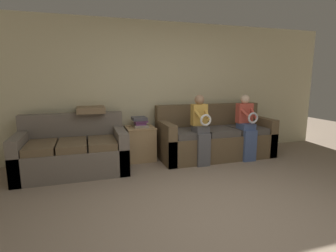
% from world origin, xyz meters
% --- Properties ---
extents(ground_plane, '(14.00, 14.00, 0.00)m').
position_xyz_m(ground_plane, '(0.00, 0.00, 0.00)').
color(ground_plane, gray).
extents(wall_back, '(7.39, 0.06, 2.55)m').
position_xyz_m(wall_back, '(0.00, 2.75, 1.27)').
color(wall_back, beige).
rests_on(wall_back, ground_plane).
extents(couch_main, '(2.17, 0.88, 0.99)m').
position_xyz_m(couch_main, '(0.97, 2.25, 0.35)').
color(couch_main, brown).
rests_on(couch_main, ground_plane).
extents(couch_side, '(1.66, 0.96, 0.91)m').
position_xyz_m(couch_side, '(-1.61, 2.16, 0.32)').
color(couch_side, '#70665B').
rests_on(couch_side, ground_plane).
extents(child_left_seated, '(0.27, 0.37, 1.22)m').
position_xyz_m(child_left_seated, '(0.51, 1.88, 0.68)').
color(child_left_seated, '#56565B').
rests_on(child_left_seated, ground_plane).
extents(child_right_seated, '(0.30, 0.37, 1.20)m').
position_xyz_m(child_right_seated, '(1.42, 1.88, 0.66)').
color(child_right_seated, '#475B8E').
rests_on(child_right_seated, ground_plane).
extents(side_shelf, '(0.52, 0.50, 0.62)m').
position_xyz_m(side_shelf, '(-0.45, 2.45, 0.32)').
color(side_shelf, tan).
rests_on(side_shelf, ground_plane).
extents(book_stack, '(0.28, 0.30, 0.19)m').
position_xyz_m(book_stack, '(-0.45, 2.45, 0.72)').
color(book_stack, gray).
rests_on(book_stack, side_shelf).
extents(throw_pillow, '(0.46, 0.46, 0.10)m').
position_xyz_m(throw_pillow, '(-1.29, 2.50, 0.96)').
color(throw_pillow, '#846B4C').
rests_on(throw_pillow, couch_side).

